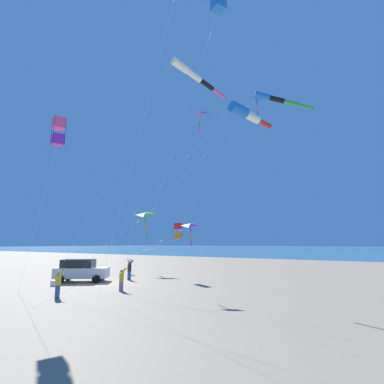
# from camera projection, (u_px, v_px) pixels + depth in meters

# --- Properties ---
(ground_plane) EXTENTS (600.00, 600.00, 0.00)m
(ground_plane) POSITION_uv_depth(u_px,v_px,m) (105.00, 283.00, 24.76)
(ground_plane) COLOR gray
(ocean_water_strip) EXTENTS (240.00, 600.00, 0.01)m
(ocean_water_strip) POSITION_uv_depth(u_px,v_px,m) (351.00, 249.00, 159.67)
(ocean_water_strip) COLOR #386B84
(ocean_water_strip) RESTS_ON ground_plane
(parked_car) EXTENTS (4.04, 4.56, 1.85)m
(parked_car) POSITION_uv_depth(u_px,v_px,m) (81.00, 270.00, 25.44)
(parked_car) COLOR silver
(parked_car) RESTS_ON ground_plane
(cooler_box) EXTENTS (0.62, 0.42, 0.42)m
(cooler_box) POSITION_uv_depth(u_px,v_px,m) (55.00, 283.00, 22.92)
(cooler_box) COLOR white
(cooler_box) RESTS_ON ground_plane
(person_adult_flyer) EXTENTS (0.63, 0.62, 1.76)m
(person_adult_flyer) POSITION_uv_depth(u_px,v_px,m) (130.00, 269.00, 26.68)
(person_adult_flyer) COLOR #335199
(person_adult_flyer) RESTS_ON ground_plane
(person_child_green_jacket) EXTENTS (0.62, 0.55, 1.74)m
(person_child_green_jacket) POSITION_uv_depth(u_px,v_px,m) (58.00, 282.00, 17.92)
(person_child_green_jacket) COLOR #335199
(person_child_green_jacket) RESTS_ON ground_plane
(person_child_grey_jacket) EXTENTS (0.51, 0.55, 1.55)m
(person_child_grey_jacket) POSITION_uv_depth(u_px,v_px,m) (122.00, 278.00, 20.50)
(person_child_grey_jacket) COLOR #8E6B9E
(person_child_grey_jacket) RESTS_ON ground_plane
(person_bystander_far) EXTENTS (0.61, 0.59, 1.69)m
(person_bystander_far) POSITION_uv_depth(u_px,v_px,m) (129.00, 265.00, 31.56)
(person_bystander_far) COLOR #8E6B9E
(person_bystander_far) RESTS_ON ground_plane
(kite_delta_green_low_center) EXTENTS (7.89, 10.80, 14.27)m
(kite_delta_green_low_center) POSITION_uv_depth(u_px,v_px,m) (256.00, 99.00, 22.64)
(kite_delta_green_low_center) COLOR blue
(kite_delta_green_low_center) RESTS_ON ground_plane
(kite_windsock_long_streamer_right) EXTENTS (10.95, 13.46, 19.87)m
(kite_windsock_long_streamer_right) POSITION_uv_depth(u_px,v_px,m) (275.00, 99.00, 33.01)
(kite_windsock_long_streamer_right) COLOR blue
(kite_windsock_long_streamer_right) RESTS_ON ground_plane
(kite_delta_black_fish_shape) EXTENTS (4.79, 9.52, 14.90)m
(kite_delta_black_fish_shape) POSITION_uv_depth(u_px,v_px,m) (200.00, 113.00, 26.33)
(kite_delta_black_fish_shape) COLOR #EF4C93
(kite_delta_black_fish_shape) RESTS_ON ground_plane
(kite_delta_red_high_left) EXTENTS (10.95, 2.17, 6.97)m
(kite_delta_red_high_left) POSITION_uv_depth(u_px,v_px,m) (145.00, 215.00, 34.62)
(kite_delta_red_high_left) COLOR green
(kite_delta_red_high_left) RESTS_ON ground_plane
(kite_delta_orange_high_right) EXTENTS (7.92, 4.87, 4.59)m
(kite_delta_orange_high_right) POSITION_uv_depth(u_px,v_px,m) (190.00, 226.00, 19.27)
(kite_delta_orange_high_right) COLOR purple
(kite_delta_orange_high_right) RESTS_ON ground_plane
(kite_windsock_striped_overhead) EXTENTS (8.99, 8.74, 16.37)m
(kite_windsock_striped_overhead) POSITION_uv_depth(u_px,v_px,m) (193.00, 75.00, 22.48)
(kite_windsock_striped_overhead) COLOR white
(kite_windsock_striped_overhead) RESTS_ON ground_plane
(kite_windsock_purple_drifting) EXTENTS (7.39, 14.09, 13.06)m
(kite_windsock_purple_drifting) POSITION_uv_depth(u_px,v_px,m) (246.00, 114.00, 21.69)
(kite_windsock_purple_drifting) COLOR blue
(kite_windsock_purple_drifting) RESTS_ON ground_plane
(kite_box_teal_far_right) EXTENTS (8.02, 7.36, 5.06)m
(kite_box_teal_far_right) POSITION_uv_depth(u_px,v_px,m) (178.00, 231.00, 27.63)
(kite_box_teal_far_right) COLOR red
(kite_box_teal_far_right) RESTS_ON ground_plane
(kite_box_magenta_far_left) EXTENTS (1.42, 5.35, 10.83)m
(kite_box_magenta_far_left) POSITION_uv_depth(u_px,v_px,m) (58.00, 132.00, 18.35)
(kite_box_magenta_far_left) COLOR #EF4C93
(kite_box_magenta_far_left) RESTS_ON ground_plane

